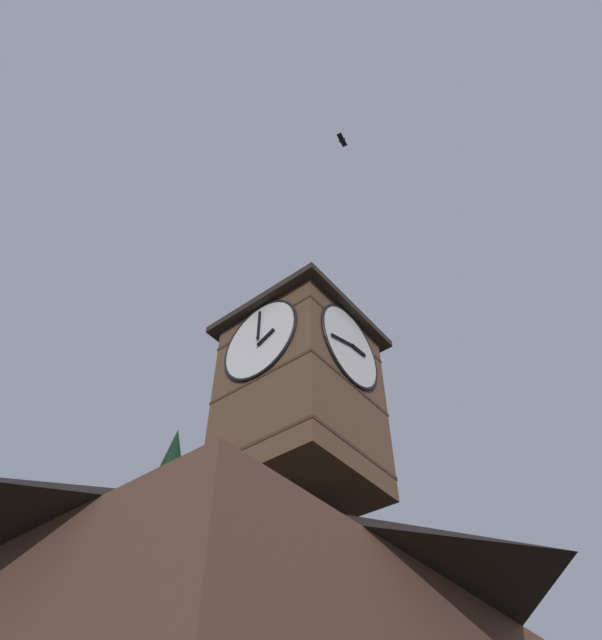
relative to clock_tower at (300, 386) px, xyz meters
name	(u,v)px	position (x,y,z in m)	size (l,w,h in m)	color
clock_tower	(300,386)	(0.00, 0.00, 0.00)	(4.60, 4.60, 9.11)	brown
moon	(75,583)	(-15.53, -36.95, 6.88)	(1.51, 1.51, 1.51)	silver
flying_bird_high	(342,140)	(2.23, 3.78, 8.39)	(0.59, 0.28, 0.14)	black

